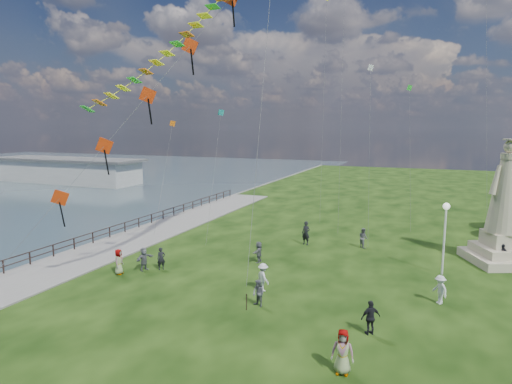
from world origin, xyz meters
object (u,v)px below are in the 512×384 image
at_px(person_1, 258,293).
at_px(person_5, 144,259).
at_px(lamppost, 445,223).
at_px(person_4, 343,352).
at_px(person_7, 363,238).
at_px(pier_pavilion, 67,170).
at_px(person_8, 440,290).
at_px(person_2, 263,277).
at_px(person_11, 259,252).
at_px(statue, 505,217).
at_px(person_10, 119,262).
at_px(person_3, 371,318).
at_px(person_9, 502,256).
at_px(person_6, 306,233).
at_px(person_0, 161,259).

height_order(person_1, person_5, person_5).
bearing_deg(person_1, lamppost, 71.16).
height_order(person_4, person_7, person_4).
bearing_deg(person_1, pier_pavilion, 170.04).
bearing_deg(person_1, person_8, 50.35).
xyz_separation_m(person_2, person_11, (-2.25, 4.90, -0.07)).
height_order(statue, person_10, statue).
bearing_deg(person_10, lamppost, -83.36).
height_order(person_2, person_8, person_2).
xyz_separation_m(person_4, person_8, (3.61, 8.70, -0.10)).
bearing_deg(statue, pier_pavilion, 136.01).
relative_size(person_7, person_11, 1.06).
distance_m(lamppost, person_3, 11.06).
relative_size(person_8, person_9, 0.94).
bearing_deg(person_8, lamppost, 139.07).
bearing_deg(person_11, person_8, 73.93).
relative_size(pier_pavilion, person_4, 16.70).
bearing_deg(person_10, person_4, -126.18).
xyz_separation_m(person_4, person_7, (-1.87, 18.29, -0.10)).
bearing_deg(person_11, person_1, 19.88).
xyz_separation_m(person_3, person_5, (-15.26, 3.49, -0.03)).
relative_size(person_3, person_6, 0.85).
height_order(person_2, person_4, person_4).
bearing_deg(person_10, person_0, -63.76).
bearing_deg(person_0, person_7, -5.76).
bearing_deg(pier_pavilion, person_11, -31.96).
bearing_deg(person_5, person_3, -92.02).
distance_m(person_3, person_9, 14.91).
height_order(person_2, person_11, person_2).
bearing_deg(person_11, statue, 109.88).
bearing_deg(person_5, person_11, -44.19).
bearing_deg(person_0, person_11, -11.86).
distance_m(statue, person_9, 2.76).
height_order(person_1, person_11, person_11).
bearing_deg(person_0, person_4, -76.97).
bearing_deg(person_7, person_2, 119.48).
height_order(person_4, person_11, person_4).
bearing_deg(person_3, person_9, -155.49).
relative_size(person_0, person_2, 0.91).
relative_size(person_6, person_9, 1.15).
distance_m(person_0, person_9, 23.18).
height_order(person_3, person_4, person_4).
height_order(pier_pavilion, person_11, pier_pavilion).
bearing_deg(pier_pavilion, person_7, -23.60).
height_order(pier_pavilion, person_1, pier_pavilion).
height_order(person_3, person_10, person_10).
distance_m(person_6, person_10, 14.86).
bearing_deg(person_9, person_10, -124.21).
bearing_deg(person_9, person_1, -106.05).
bearing_deg(person_3, person_8, -158.35).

